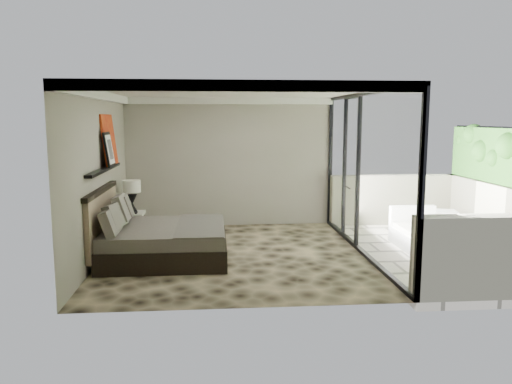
{
  "coord_description": "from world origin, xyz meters",
  "views": [
    {
      "loc": [
        -0.32,
        -8.44,
        2.34
      ],
      "look_at": [
        0.41,
        0.4,
        1.04
      ],
      "focal_mm": 35.0,
      "sensor_mm": 36.0,
      "label": 1
    }
  ],
  "objects": [
    {
      "name": "back_wall",
      "position": [
        0.0,
        2.49,
        1.4
      ],
      "size": [
        4.5,
        0.02,
        2.8
      ],
      "primitive_type": "cube",
      "color": "gray",
      "rests_on": "floor"
    },
    {
      "name": "abstract_canvas",
      "position": [
        -2.19,
        0.65,
        1.97
      ],
      "size": [
        0.13,
        0.9,
        0.9
      ],
      "primitive_type": "cube",
      "rotation": [
        0.0,
        -0.1,
        0.0
      ],
      "color": "#A51E0E",
      "rests_on": "picture_ledge"
    },
    {
      "name": "picture_ledge",
      "position": [
        -2.18,
        0.1,
        1.5
      ],
      "size": [
        0.12,
        2.2,
        0.05
      ],
      "primitive_type": "cube",
      "color": "black",
      "rests_on": "left_wall"
    },
    {
      "name": "floor",
      "position": [
        0.0,
        0.0,
        0.0
      ],
      "size": [
        5.0,
        5.0,
        0.0
      ],
      "primitive_type": "plane",
      "color": "black",
      "rests_on": "ground"
    },
    {
      "name": "ottoman",
      "position": [
        4.45,
        1.4,
        0.23
      ],
      "size": [
        0.55,
        0.55,
        0.46
      ],
      "primitive_type": "cube",
      "rotation": [
        0.0,
        0.0,
        -0.24
      ],
      "color": "silver",
      "rests_on": "terrace_slab"
    },
    {
      "name": "lounger",
      "position": [
        3.47,
        -0.06,
        0.22
      ],
      "size": [
        0.89,
        1.78,
        0.69
      ],
      "rotation": [
        0.0,
        0.0,
        0.01
      ],
      "color": "white",
      "rests_on": "terrace_slab"
    },
    {
      "name": "left_wall",
      "position": [
        -2.24,
        0.0,
        1.4
      ],
      "size": [
        0.02,
        5.0,
        2.8
      ],
      "primitive_type": "cube",
      "color": "gray",
      "rests_on": "floor"
    },
    {
      "name": "ceiling",
      "position": [
        0.0,
        0.0,
        2.79
      ],
      "size": [
        4.5,
        5.0,
        0.02
      ],
      "primitive_type": "cube",
      "color": "silver",
      "rests_on": "back_wall"
    },
    {
      "name": "terrace_slab",
      "position": [
        3.75,
        0.0,
        -0.06
      ],
      "size": [
        3.0,
        5.0,
        0.12
      ],
      "primitive_type": "cube",
      "color": "beige",
      "rests_on": "ground"
    },
    {
      "name": "framed_print",
      "position": [
        -2.14,
        0.35,
        1.82
      ],
      "size": [
        0.11,
        0.5,
        0.6
      ],
      "primitive_type": "cube",
      "rotation": [
        0.0,
        -0.14,
        0.0
      ],
      "color": "black",
      "rests_on": "picture_ledge"
    },
    {
      "name": "table_lamp",
      "position": [
        -1.96,
        1.44,
        0.92
      ],
      "size": [
        0.35,
        0.35,
        0.63
      ],
      "color": "black",
      "rests_on": "nightstand"
    },
    {
      "name": "bed",
      "position": [
        -1.27,
        -0.14,
        0.34
      ],
      "size": [
        2.09,
        2.03,
        1.16
      ],
      "color": "black",
      "rests_on": "floor"
    },
    {
      "name": "nightstand",
      "position": [
        -1.99,
        1.4,
        0.26
      ],
      "size": [
        0.6,
        0.6,
        0.52
      ],
      "primitive_type": "cube",
      "rotation": [
        0.0,
        0.0,
        -0.19
      ],
      "color": "black",
      "rests_on": "floor"
    },
    {
      "name": "glass_wall",
      "position": [
        2.25,
        0.0,
        1.4
      ],
      "size": [
        0.08,
        5.0,
        2.8
      ],
      "primitive_type": "cube",
      "color": "white",
      "rests_on": "floor"
    }
  ]
}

